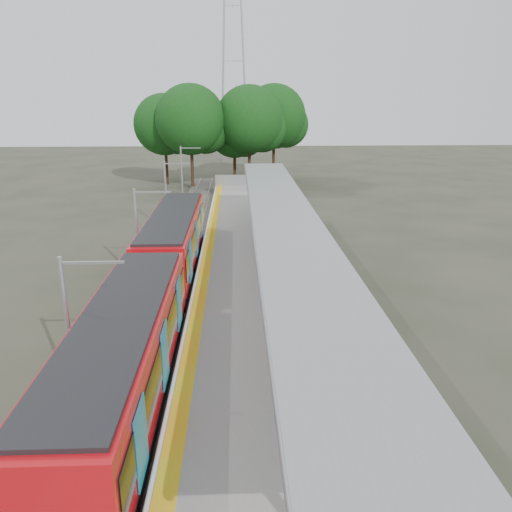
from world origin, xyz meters
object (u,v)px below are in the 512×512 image
Objects in this scene: train at (156,281)px; bench_far at (272,223)px; bench_mid at (270,237)px; litter_bin at (282,258)px; info_pillar_near at (295,337)px; bench_near at (324,389)px; info_pillar_far at (281,272)px.

bench_far is (6.25, 12.95, -0.54)m from train.
litter_bin is (0.39, -4.28, -0.04)m from bench_mid.
info_pillar_near is 1.65× the size of litter_bin.
train reaches higher than bench_near.
bench_far is 0.93× the size of info_pillar_near.
info_pillar_far is at bearing 67.93° from bench_near.
litter_bin is (0.42, 10.07, -0.21)m from info_pillar_near.
bench_far is (0.34, 3.69, -0.02)m from bench_mid.
bench_near is at bearing -77.88° from bench_mid.
train is 7.79m from info_pillar_near.
info_pillar_far reaches higher than litter_bin.
litter_bin is (-0.13, 13.28, -0.01)m from bench_near.
info_pillar_far is 3.09m from litter_bin.
bench_near is at bearing -110.89° from bench_far.
litter_bin is at bearing 38.33° from train.
train is 18.15× the size of bench_mid.
bench_near is 0.93× the size of bench_mid.
info_pillar_near is at bearing -112.54° from bench_far.
litter_bin is at bearing -74.37° from bench_mid.
bench_far is at bearing 65.92° from bench_near.
train is 28.57× the size of litter_bin.
bench_near is 3.26m from info_pillar_near.
bench_far is 1.53× the size of litter_bin.
train is at bearing 103.20° from bench_near.
bench_far is at bearing 88.73° from info_pillar_near.
bench_far is at bearing 95.10° from bench_mid.
info_pillar_near is at bearing 75.08° from bench_near.
bench_near is at bearing -80.46° from info_pillar_near.
bench_far is 18.05m from info_pillar_near.
train reaches higher than info_pillar_near.
bench_near is at bearing -89.45° from litter_bin.
litter_bin reaches higher than bench_near.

